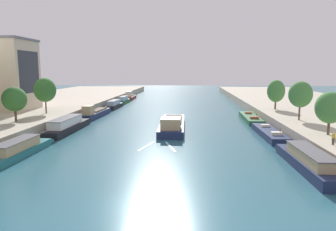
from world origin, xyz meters
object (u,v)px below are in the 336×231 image
Objects in this scene: moored_boat_right_downstream at (308,161)px; moored_boat_right_near at (250,118)px; moored_boat_left_lone at (131,97)px; moored_boat_right_lone at (269,133)px; tree_right_past_mid at (330,108)px; moored_boat_left_far at (95,113)px; barge_midriver at (172,124)px; tree_left_second at (14,99)px; moored_boat_left_end at (67,125)px; tree_right_second at (276,91)px; moored_boat_left_midway at (19,149)px; tree_right_by_lamp at (300,94)px; moored_boat_left_downstream at (114,105)px; moored_boat_left_second at (124,100)px; tree_left_midway at (45,90)px; person_on_quay at (334,137)px.

moored_boat_right_downstream is 34.91m from moored_boat_right_near.
moored_boat_right_lone is (36.55, -63.96, -0.39)m from moored_boat_left_lone.
tree_right_past_mid is at bearing 55.61° from moored_boat_right_downstream.
moored_boat_left_far reaches higher than moored_boat_left_lone.
tree_left_second is (-26.99, -7.24, 5.31)m from barge_midriver.
barge_midriver is 61.72m from moored_boat_left_lone.
moored_boat_left_end is at bearing -89.75° from moored_boat_left_far.
moored_boat_left_far is 2.42× the size of tree_right_second.
moored_boat_right_downstream is at bearing -19.93° from tree_left_second.
moored_boat_right_lone is at bearing -60.25° from moored_boat_left_lone.
moored_boat_left_far is at bearing 90.31° from moored_boat_left_midway.
moored_boat_right_downstream is 2.23× the size of tree_right_by_lamp.
moored_boat_left_lone is 66.40m from tree_left_second.
tree_right_past_mid is (41.84, -11.01, 5.05)m from moored_boat_left_end.
moored_boat_left_end is (-0.11, 16.34, 0.19)m from moored_boat_left_midway.
moored_boat_left_downstream is 1.11× the size of moored_boat_left_second.
barge_midriver is 2.93× the size of tree_left_midway.
moored_boat_left_far is at bearing 179.36° from tree_right_second.
tree_left_midway reaches higher than moored_boat_right_downstream.
moored_boat_left_end is 2.76× the size of tree_left_second.
person_on_quay is (46.94, -23.83, -3.89)m from tree_left_midway.
person_on_quay is (3.46, -32.66, 2.79)m from moored_boat_right_near.
moored_boat_left_second is at bearing 81.32° from tree_left_second.
barge_midriver is at bearing -66.75° from moored_boat_left_second.
barge_midriver reaches higher than moored_boat_left_end.
moored_boat_right_downstream is 0.96× the size of moored_boat_right_near.
moored_boat_left_midway is 48.25m from moored_boat_right_near.
moored_boat_left_second is at bearing 89.82° from moored_boat_left_end.
moored_boat_left_downstream is 1.74× the size of tree_left_midway.
moored_boat_left_second reaches higher than moored_boat_left_downstream.
person_on_quay reaches higher than moored_boat_left_second.
barge_midriver is 1.38× the size of moored_boat_right_downstream.
tree_right_past_mid is (5.60, -9.35, 5.58)m from moored_boat_right_lone.
tree_right_past_mid is (5.51, -26.54, 5.63)m from moored_boat_right_near.
moored_boat_right_near is 44.87m from tree_left_midway.
tree_left_midway is at bearing -99.97° from moored_boat_left_second.
barge_midriver is 48.38m from moored_boat_left_second.
moored_boat_right_near is (36.18, -32.69, -0.48)m from moored_boat_left_second.
tree_left_midway is at bearing -168.51° from moored_boat_right_near.
person_on_quay is at bearing -40.76° from moored_boat_left_far.
person_on_quay reaches higher than moored_boat_left_midway.
tree_left_midway reaches higher than moored_boat_left_end.
moored_boat_left_far is 2.69× the size of tree_left_second.
person_on_quay is (39.65, -65.35, 2.31)m from moored_boat_left_second.
tree_right_by_lamp is (42.18, 1.59, 5.87)m from moored_boat_left_end.
tree_right_second is at bearing -23.39° from moored_boat_left_downstream.
barge_midriver is 20.75m from moored_boat_right_near.
moored_boat_left_downstream is at bearing -89.80° from moored_boat_left_second.
barge_midriver reaches higher than moored_boat_right_downstream.
tree_right_second is at bearing 86.19° from person_on_quay.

